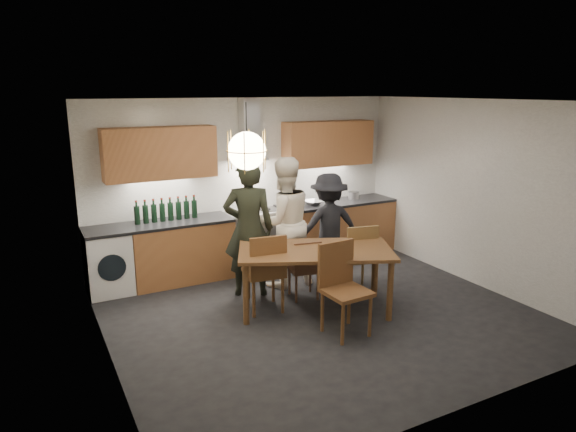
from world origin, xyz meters
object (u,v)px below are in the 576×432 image
dining_table (315,256)px  stock_pot (354,196)px  person_left (249,229)px  mixing_bowl (313,203)px  chair_front (342,282)px  person_mid (283,223)px  person_right (328,225)px  wine_bottles (166,209)px  chair_back_left (266,268)px

dining_table → stock_pot: 2.60m
person_left → mixing_bowl: size_ratio=6.22×
chair_front → person_mid: 1.63m
person_mid → person_right: 0.78m
wine_bottles → person_left: bearing=-50.6°
stock_pot → person_right: bearing=-140.4°
dining_table → mixing_bowl: size_ratio=7.12×
chair_front → wine_bottles: 2.88m
stock_pot → wine_bottles: size_ratio=0.20×
stock_pot → chair_front: bearing=-127.1°
stock_pot → person_left: bearing=-157.5°
person_left → person_right: bearing=-151.1°
chair_front → wine_bottles: bearing=114.2°
chair_front → wine_bottles: (-1.32, 2.52, 0.46)m
person_mid → wine_bottles: bearing=-31.0°
chair_front → person_mid: person_mid is taller
person_left → person_mid: person_left is taller
chair_front → person_right: size_ratio=0.68×
person_left → mixing_bowl: (1.54, 0.92, 0.01)m
chair_front → person_mid: (0.08, 1.59, 0.31)m
chair_front → person_left: person_left is taller
person_left → wine_bottles: (-0.83, 1.01, 0.14)m
chair_back_left → person_right: (1.39, 0.77, 0.19)m
chair_back_left → person_mid: bearing=-122.4°
chair_back_left → person_mid: person_mid is taller
person_left → wine_bottles: size_ratio=2.05×
dining_table → chair_front: 0.67m
person_mid → stock_pot: bearing=-151.1°
mixing_bowl → chair_back_left: bearing=-135.4°
person_mid → person_right: size_ratio=1.19×
chair_back_left → person_left: size_ratio=0.55×
person_left → wine_bottles: bearing=-26.9°
dining_table → chair_front: bearing=-69.5°
chair_back_left → person_right: person_right is taller
stock_pot → wine_bottles: 3.20m
person_right → mixing_bowl: 0.85m
person_left → stock_pot: (2.37, 0.98, 0.04)m
person_left → person_right: (1.33, 0.12, -0.15)m
person_right → mixing_bowl: size_ratio=5.21×
chair_back_left → person_left: bearing=-87.5°
chair_back_left → person_left: 0.74m
chair_back_left → mixing_bowl: 2.27m
person_left → person_mid: bearing=-147.5°
person_mid → person_right: bearing=-175.0°
person_right → stock_pot: bearing=-130.7°
person_mid → mixing_bowl: bearing=-136.8°
dining_table → mixing_bowl: bearing=84.7°
person_right → dining_table: bearing=60.2°
person_left → stock_pot: person_left is taller
mixing_bowl → wine_bottles: wine_bottles is taller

